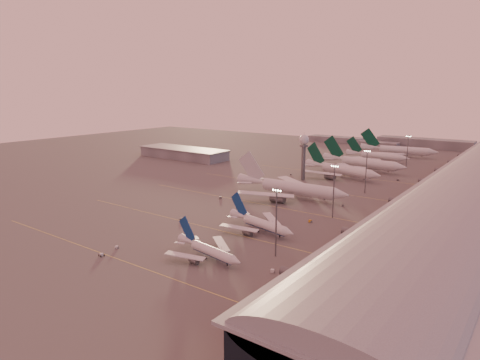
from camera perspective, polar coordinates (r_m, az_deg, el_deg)
The scene contains 26 objects.
ground at distance 189.93m, azimuth -10.41°, elevation -6.01°, with size 700.00×700.00×0.00m, color #504E4E.
taxiway_markings at distance 214.34m, azimuth 6.22°, elevation -3.76°, with size 180.00×185.25×0.02m.
hangar at distance 368.49m, azimuth -7.54°, elevation 3.60°, with size 82.00×27.00×8.50m.
radar_tower at distance 276.90m, azimuth 8.50°, elevation 4.23°, with size 6.40×6.40×31.10m.
mast_a at distance 150.55m, azimuth 4.85°, elevation -5.21°, with size 3.60×0.56×25.00m.
mast_b at distance 199.18m, azimuth 12.39°, elevation -1.13°, with size 3.60×0.56×25.00m.
mast_c at distance 251.14m, azimuth 16.47°, elevation 1.38°, with size 3.60×0.56×25.00m.
mast_d at distance 336.81m, azimuth 21.42°, elevation 3.68°, with size 3.60×0.56×25.00m.
distant_horizon at distance 469.71m, azimuth 20.00°, elevation 4.76°, with size 165.00×37.50×9.00m.
narrowbody_near at distance 151.91m, azimuth -4.22°, elevation -9.51°, with size 32.42×25.68×12.74m.
narrowbody_mid at distance 178.72m, azimuth 2.77°, elevation -6.00°, with size 36.37×28.71×14.40m.
widebody_white at distance 234.28m, azimuth 6.77°, elevation -1.37°, with size 67.00×53.62×23.56m.
greentail_a at distance 293.73m, azimuth 13.40°, elevation 1.09°, with size 58.43×46.68×21.53m.
greentail_b at distance 322.38m, azimuth 16.07°, elevation 1.98°, with size 64.90×52.15×23.60m.
greentail_c at distance 365.17m, azimuth 17.81°, elevation 2.90°, with size 52.90×42.69×19.21m.
greentail_d at distance 397.58m, azimuth 20.36°, elevation 3.55°, with size 65.17×52.33×23.73m.
gsv_truck_a at distance 167.26m, azimuth -16.00°, elevation -8.44°, with size 5.41×4.14×2.09m.
gsv_tug_near at distance 161.80m, azimuth -17.98°, elevation -9.49°, with size 2.51×3.78×1.02m.
gsv_catering_a at distance 141.20m, azimuth 4.44°, elevation -11.40°, with size 5.92×3.95×4.46m.
gsv_tug_mid at distance 195.73m, azimuth -7.82°, elevation -5.21°, with size 3.90×3.80×0.97m.
gsv_truck_b at distance 193.02m, azimuth 9.45°, elevation -5.29°, with size 6.28×3.40×2.41m.
gsv_truck_c at distance 230.98m, azimuth -2.53°, elevation -2.22°, with size 6.29×4.45×2.40m.
gsv_catering_b at distance 222.28m, azimuth 13.60°, elevation -2.95°, with size 4.99×2.84×3.87m.
gsv_tug_far at distance 263.40m, azimuth 9.60°, elevation -0.74°, with size 2.91×3.94×1.01m.
gsv_truck_d at distance 295.25m, azimuth 6.84°, elevation 0.85°, with size 1.94×5.04×2.03m.
gsv_tug_hangar at distance 294.23m, azimuth 20.32°, elevation 0.01°, with size 3.49×2.89×0.86m.
Camera 1 is at (132.34, -122.97, 58.64)m, focal length 32.00 mm.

